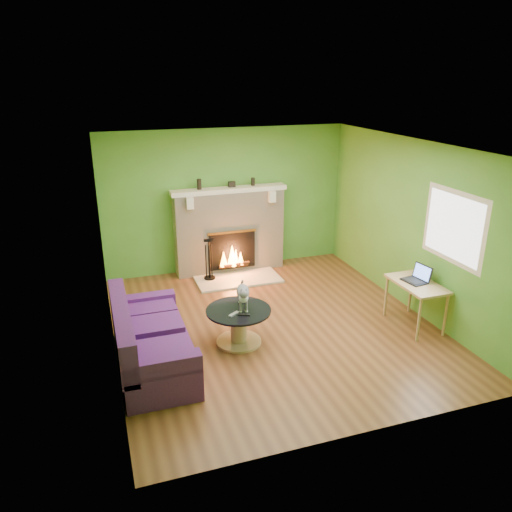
% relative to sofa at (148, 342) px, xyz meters
% --- Properties ---
extents(floor, '(5.00, 5.00, 0.00)m').
position_rel_sofa_xyz_m(floor, '(1.86, 0.50, -0.33)').
color(floor, brown).
rests_on(floor, ground).
extents(ceiling, '(5.00, 5.00, 0.00)m').
position_rel_sofa_xyz_m(ceiling, '(1.86, 0.50, 2.27)').
color(ceiling, white).
rests_on(ceiling, wall_back).
extents(wall_back, '(5.00, 0.00, 5.00)m').
position_rel_sofa_xyz_m(wall_back, '(1.86, 3.00, 0.97)').
color(wall_back, '#47842B').
rests_on(wall_back, floor).
extents(wall_front, '(5.00, 0.00, 5.00)m').
position_rel_sofa_xyz_m(wall_front, '(1.86, -2.00, 0.97)').
color(wall_front, '#47842B').
rests_on(wall_front, floor).
extents(wall_left, '(0.00, 5.00, 5.00)m').
position_rel_sofa_xyz_m(wall_left, '(-0.39, 0.50, 0.97)').
color(wall_left, '#47842B').
rests_on(wall_left, floor).
extents(wall_right, '(0.00, 5.00, 5.00)m').
position_rel_sofa_xyz_m(wall_right, '(4.11, 0.50, 0.97)').
color(wall_right, '#47842B').
rests_on(wall_right, floor).
extents(window_frame, '(0.00, 1.20, 1.20)m').
position_rel_sofa_xyz_m(window_frame, '(4.10, -0.40, 1.22)').
color(window_frame, silver).
rests_on(window_frame, wall_right).
extents(window_pane, '(0.00, 1.06, 1.06)m').
position_rel_sofa_xyz_m(window_pane, '(4.09, -0.40, 1.22)').
color(window_pane, white).
rests_on(window_pane, wall_right).
extents(fireplace, '(2.10, 0.46, 1.58)m').
position_rel_sofa_xyz_m(fireplace, '(1.86, 2.82, 0.44)').
color(fireplace, beige).
rests_on(fireplace, floor).
extents(hearth, '(1.50, 0.75, 0.03)m').
position_rel_sofa_xyz_m(hearth, '(1.86, 2.30, -0.32)').
color(hearth, beige).
rests_on(hearth, floor).
extents(mantel, '(2.10, 0.28, 0.08)m').
position_rel_sofa_xyz_m(mantel, '(1.86, 2.80, 1.21)').
color(mantel, silver).
rests_on(mantel, fireplace).
extents(sofa, '(0.88, 1.90, 0.85)m').
position_rel_sofa_xyz_m(sofa, '(0.00, 0.00, 0.00)').
color(sofa, '#3C175A').
rests_on(sofa, floor).
extents(coffee_table, '(0.88, 0.88, 0.50)m').
position_rel_sofa_xyz_m(coffee_table, '(1.23, 0.18, -0.04)').
color(coffee_table, tan).
rests_on(coffee_table, floor).
extents(desk, '(0.53, 0.91, 0.67)m').
position_rel_sofa_xyz_m(desk, '(3.81, -0.15, 0.26)').
color(desk, tan).
rests_on(desk, floor).
extents(cat, '(0.36, 0.64, 0.38)m').
position_rel_sofa_xyz_m(cat, '(1.31, 0.23, 0.36)').
color(cat, slate).
rests_on(cat, coffee_table).
extents(remote_silver, '(0.17, 0.13, 0.02)m').
position_rel_sofa_xyz_m(remote_silver, '(1.13, 0.06, 0.18)').
color(remote_silver, gray).
rests_on(remote_silver, coffee_table).
extents(remote_black, '(0.16, 0.10, 0.02)m').
position_rel_sofa_xyz_m(remote_black, '(1.25, -0.00, 0.18)').
color(remote_black, black).
rests_on(remote_black, coffee_table).
extents(laptop, '(0.34, 0.37, 0.25)m').
position_rel_sofa_xyz_m(laptop, '(3.79, -0.10, 0.47)').
color(laptop, black).
rests_on(laptop, desk).
extents(fire_tools, '(0.20, 0.20, 0.75)m').
position_rel_sofa_xyz_m(fire_tools, '(1.37, 2.45, 0.08)').
color(fire_tools, black).
rests_on(fire_tools, hearth).
extents(mantel_vase_left, '(0.08, 0.08, 0.18)m').
position_rel_sofa_xyz_m(mantel_vase_left, '(1.33, 2.83, 1.34)').
color(mantel_vase_left, black).
rests_on(mantel_vase_left, mantel).
extents(mantel_vase_right, '(0.07, 0.07, 0.14)m').
position_rel_sofa_xyz_m(mantel_vase_right, '(2.32, 2.83, 1.32)').
color(mantel_vase_right, black).
rests_on(mantel_vase_right, mantel).
extents(mantel_box, '(0.12, 0.08, 0.10)m').
position_rel_sofa_xyz_m(mantel_box, '(1.92, 2.83, 1.30)').
color(mantel_box, black).
rests_on(mantel_box, mantel).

